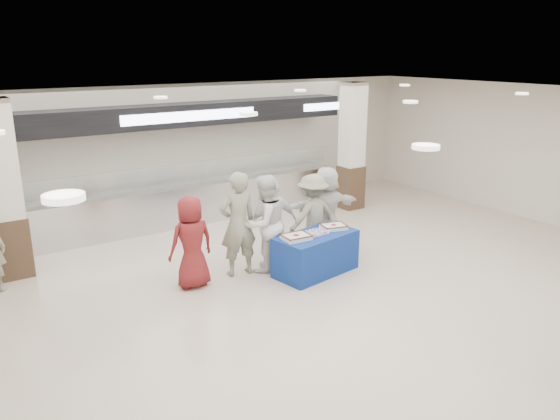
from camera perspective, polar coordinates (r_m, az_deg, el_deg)
ground at (r=8.97m, az=5.43°, el=-9.95°), size 14.00×14.00×0.00m
serving_line at (r=12.97m, az=-9.62°, el=3.68°), size 8.70×0.85×2.80m
column_left at (r=10.72m, az=-26.75°, el=1.47°), size 0.55×0.55×3.20m
column_right at (r=14.04m, az=7.50°, el=6.29°), size 0.55×0.55×3.20m
display_table at (r=10.06m, az=3.74°, el=-4.56°), size 1.65×1.01×0.75m
sheet_cake_left at (r=9.64m, az=1.71°, el=-2.80°), size 0.50×0.40×0.10m
sheet_cake_right at (r=10.25m, az=5.63°, el=-1.70°), size 0.52×0.45×0.09m
cupcake_tray at (r=9.91m, az=3.76°, el=-2.38°), size 0.40×0.31×0.06m
civilian_maroon at (r=9.45m, az=-9.24°, el=-3.34°), size 0.80×0.52×1.62m
soldier_a at (r=9.81m, az=-4.42°, el=-1.48°), size 0.74×0.52×1.93m
chef_tall at (r=10.00m, az=-1.66°, el=-1.42°), size 1.01×0.86×1.82m
chef_short at (r=10.11m, az=-0.74°, el=-1.47°), size 1.03×0.47×1.73m
soldier_b at (r=10.68m, az=3.41°, el=-0.65°), size 1.11×0.66×1.68m
civilian_white at (r=11.11m, az=4.83°, el=0.16°), size 1.67×0.72×1.74m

